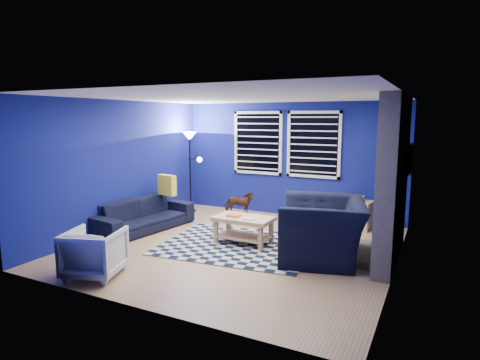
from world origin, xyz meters
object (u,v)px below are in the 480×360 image
at_px(armchair_big, 322,229).
at_px(rocking_horse, 239,204).
at_px(sofa, 143,215).
at_px(floor_lamp, 190,147).
at_px(coffee_table, 243,224).
at_px(armchair_bent, 95,253).
at_px(tv, 407,160).
at_px(cabinet, 354,214).

bearing_deg(armchair_big, rocking_horse, -140.67).
xyz_separation_m(sofa, floor_lamp, (-0.03, 1.73, 1.20)).
relative_size(rocking_horse, coffee_table, 0.62).
bearing_deg(armchair_bent, armchair_big, -159.74).
relative_size(tv, rocking_horse, 1.59).
xyz_separation_m(armchair_big, cabinet, (0.10, 1.99, -0.18)).
distance_m(armchair_big, cabinet, 2.00).
xyz_separation_m(armchair_big, rocking_horse, (-2.25, 1.60, -0.13)).
bearing_deg(sofa, floor_lamp, 8.94).
xyz_separation_m(tv, cabinet, (-0.92, 0.07, -1.11)).
bearing_deg(coffee_table, tv, 36.87).
bearing_deg(rocking_horse, sofa, 119.50).
distance_m(armchair_big, coffee_table, 1.42).
bearing_deg(floor_lamp, armchair_big, -25.77).
xyz_separation_m(rocking_horse, coffee_table, (0.84, -1.50, 0.01)).
distance_m(coffee_table, cabinet, 2.42).
bearing_deg(armchair_bent, cabinet, -142.07).
bearing_deg(armchair_bent, sofa, -84.96).
height_order(armchair_big, armchair_bent, armchair_big).
distance_m(rocking_horse, cabinet, 2.38).
distance_m(coffee_table, floor_lamp, 2.93).
bearing_deg(tv, sofa, -156.95).
relative_size(tv, sofa, 0.48).
height_order(tv, armchair_bent, tv).
xyz_separation_m(tv, sofa, (-4.55, -1.93, -1.10)).
bearing_deg(tv, floor_lamp, -177.48).
bearing_deg(coffee_table, cabinet, 51.50).
relative_size(armchair_big, coffee_table, 1.42).
xyz_separation_m(sofa, armchair_big, (3.53, 0.02, 0.16)).
bearing_deg(tv, armchair_bent, -132.13).
bearing_deg(armchair_big, sofa, -105.00).
distance_m(sofa, cabinet, 4.14).
height_order(tv, coffee_table, tv).
relative_size(tv, armchair_bent, 1.37).
distance_m(tv, armchair_big, 2.37).
bearing_deg(armchair_big, coffee_table, -109.14).
xyz_separation_m(tv, coffee_table, (-2.43, -1.82, -1.06)).
relative_size(coffee_table, cabinet, 1.42).
height_order(tv, sofa, tv).
xyz_separation_m(sofa, coffee_table, (2.12, 0.11, 0.04)).
bearing_deg(tv, cabinet, 175.49).
distance_m(cabinet, floor_lamp, 3.86).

